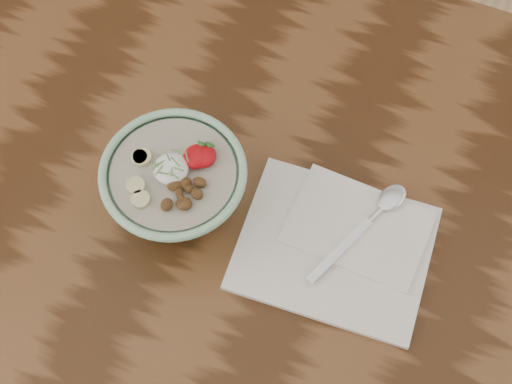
# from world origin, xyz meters

# --- Properties ---
(table) EXTENTS (1.60, 0.90, 0.75)m
(table) POSITION_xyz_m (0.00, 0.00, 0.66)
(table) COLOR #381F0E
(table) RESTS_ON ground
(breakfast_bowl) EXTENTS (0.19, 0.19, 0.12)m
(breakfast_bowl) POSITION_xyz_m (-0.18, -0.06, 0.81)
(breakfast_bowl) COLOR #93C6A0
(breakfast_bowl) RESTS_ON table
(napkin) EXTENTS (0.27, 0.22, 0.02)m
(napkin) POSITION_xyz_m (0.04, -0.03, 0.76)
(napkin) COLOR white
(napkin) RESTS_ON table
(spoon) EXTENTS (0.09, 0.19, 0.01)m
(spoon) POSITION_xyz_m (0.07, 0.03, 0.77)
(spoon) COLOR silver
(spoon) RESTS_ON napkin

